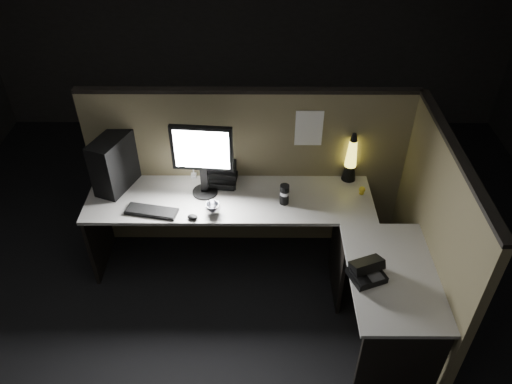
{
  "coord_description": "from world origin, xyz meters",
  "views": [
    {
      "loc": [
        0.08,
        -2.49,
        3.28
      ],
      "look_at": [
        0.06,
        0.35,
        0.99
      ],
      "focal_mm": 35.0,
      "sensor_mm": 36.0,
      "label": 1
    }
  ],
  "objects_px": {
    "keyboard": "(152,211)",
    "pc_tower": "(116,161)",
    "monitor": "(202,154)",
    "desk_phone": "(366,271)",
    "lava_lamp": "(351,161)"
  },
  "relations": [
    {
      "from": "keyboard",
      "to": "pc_tower",
      "type": "bearing_deg",
      "value": 143.1
    },
    {
      "from": "monitor",
      "to": "lava_lamp",
      "type": "distance_m",
      "value": 1.22
    },
    {
      "from": "pc_tower",
      "to": "monitor",
      "type": "distance_m",
      "value": 0.74
    },
    {
      "from": "monitor",
      "to": "desk_phone",
      "type": "height_order",
      "value": "monitor"
    },
    {
      "from": "monitor",
      "to": "lava_lamp",
      "type": "xyz_separation_m",
      "value": [
        1.19,
        0.18,
        -0.19
      ]
    },
    {
      "from": "pc_tower",
      "to": "keyboard",
      "type": "relative_size",
      "value": 1.14
    },
    {
      "from": "pc_tower",
      "to": "lava_lamp",
      "type": "bearing_deg",
      "value": 23.83
    },
    {
      "from": "pc_tower",
      "to": "monitor",
      "type": "relative_size",
      "value": 0.75
    },
    {
      "from": "pc_tower",
      "to": "lava_lamp",
      "type": "xyz_separation_m",
      "value": [
        1.91,
        0.08,
        -0.05
      ]
    },
    {
      "from": "desk_phone",
      "to": "lava_lamp",
      "type": "bearing_deg",
      "value": 66.97
    },
    {
      "from": "monitor",
      "to": "desk_phone",
      "type": "bearing_deg",
      "value": -33.06
    },
    {
      "from": "monitor",
      "to": "desk_phone",
      "type": "xyz_separation_m",
      "value": [
        1.16,
        -0.91,
        -0.32
      ]
    },
    {
      "from": "keyboard",
      "to": "desk_phone",
      "type": "distance_m",
      "value": 1.68
    },
    {
      "from": "pc_tower",
      "to": "lava_lamp",
      "type": "distance_m",
      "value": 1.91
    },
    {
      "from": "pc_tower",
      "to": "lava_lamp",
      "type": "relative_size",
      "value": 1.04
    }
  ]
}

